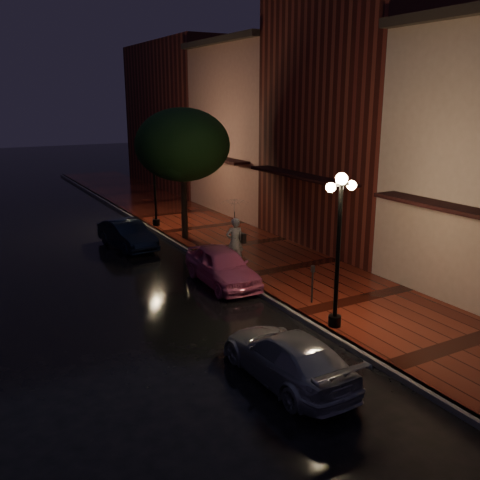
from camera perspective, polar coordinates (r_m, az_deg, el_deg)
ground at (r=19.14m, az=-0.30°, el=-4.41°), size 120.00×120.00×0.00m
sidewalk at (r=20.25m, az=5.29°, el=-3.15°), size 4.50×60.00×0.15m
curb at (r=19.12m, az=-0.30°, el=-4.19°), size 0.25×60.00×0.15m
storefront_mid at (r=23.78m, az=12.51°, el=12.58°), size 5.00×8.00×11.00m
storefront_far at (r=30.28m, az=2.14°, el=11.47°), size 5.00×8.00×9.00m
storefront_extra at (r=39.13m, az=-5.70°, el=12.94°), size 5.00×12.00×10.00m
streetlamp_near at (r=14.61m, az=10.47°, el=-0.17°), size 0.96×0.36×4.31m
streetlamp_far at (r=26.68m, az=-9.12°, el=6.71°), size 0.96×0.36×4.31m
street_tree at (r=23.80m, az=-6.12°, el=9.82°), size 4.16×4.16×5.80m
pink_car at (r=18.67m, az=-1.92°, el=-2.79°), size 1.73×3.94×1.32m
navy_car at (r=23.64m, az=-11.95°, el=0.58°), size 1.72×3.82×1.21m
silver_car at (r=12.63m, az=5.10°, el=-12.31°), size 1.70×4.03×1.16m
woman_with_umbrella at (r=19.98m, az=-0.57°, el=1.98°), size 1.08×1.10×2.59m
parking_meter at (r=16.73m, az=7.73°, el=-4.28°), size 0.13×0.11×1.20m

